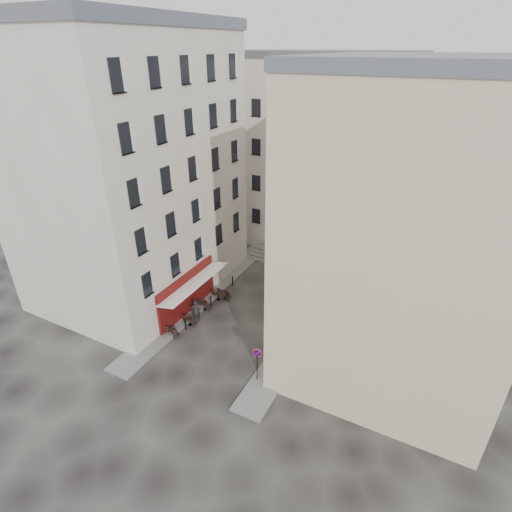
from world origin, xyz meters
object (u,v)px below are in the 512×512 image
Objects in this scene: bistro_table_a at (173,332)px; pedestrian at (196,311)px; no_parking_sign at (257,359)px; bistro_table_b at (190,321)px.

pedestrian is (0.44, 2.38, 0.51)m from bistro_table_a.
no_parking_sign is at bearing 111.11° from pedestrian.
bistro_table_b is 0.85m from pedestrian.
pedestrian is (0.12, 0.66, 0.52)m from bistro_table_b.
bistro_table_a is 2.47m from pedestrian.
pedestrian is at bearing 143.24° from no_parking_sign.
no_parking_sign is 7.82m from bistro_table_b.
bistro_table_b is 0.61× the size of pedestrian.
no_parking_sign is 1.39× the size of pedestrian.
bistro_table_a is 1.75m from bistro_table_b.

